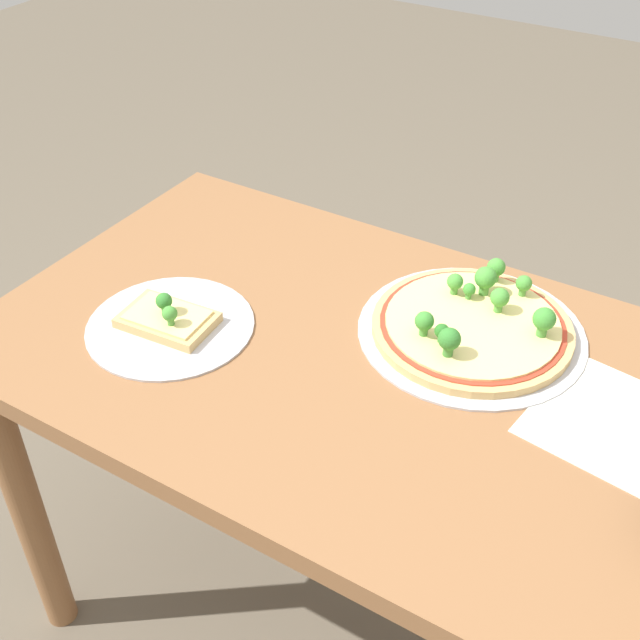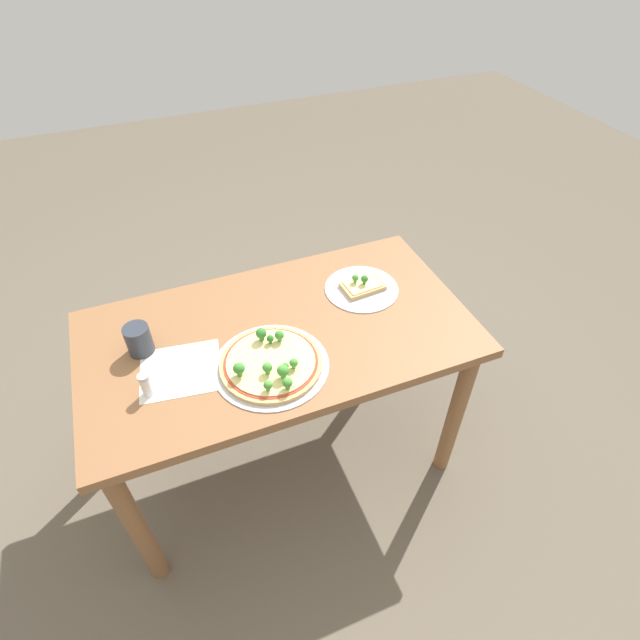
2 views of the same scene
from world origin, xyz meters
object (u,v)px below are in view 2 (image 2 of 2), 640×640
at_px(dining_table, 280,352).
at_px(pizza_tray_slice, 362,287).
at_px(pizza_tray_whole, 271,363).
at_px(condiment_shaker, 146,385).
at_px(drinking_cup, 139,340).

relative_size(dining_table, pizza_tray_slice, 4.80).
xyz_separation_m(pizza_tray_whole, pizza_tray_slice, (-0.42, -0.24, -0.01)).
xyz_separation_m(dining_table, pizza_tray_slice, (-0.35, -0.09, 0.11)).
bearing_deg(pizza_tray_whole, condiment_shaker, -4.81).
height_order(pizza_tray_whole, pizza_tray_slice, pizza_tray_whole).
height_order(dining_table, pizza_tray_whole, pizza_tray_whole).
distance_m(pizza_tray_whole, condiment_shaker, 0.37).
height_order(dining_table, condiment_shaker, condiment_shaker).
distance_m(pizza_tray_slice, drinking_cup, 0.78).
bearing_deg(pizza_tray_whole, dining_table, -115.70).
bearing_deg(dining_table, pizza_tray_whole, 64.30).
xyz_separation_m(pizza_tray_whole, drinking_cup, (0.36, -0.22, 0.03)).
distance_m(dining_table, pizza_tray_whole, 0.20).
bearing_deg(pizza_tray_whole, pizza_tray_slice, -150.62).
xyz_separation_m(pizza_tray_slice, drinking_cup, (0.78, 0.02, 0.04)).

